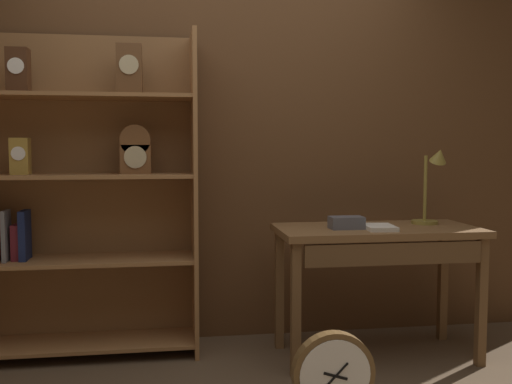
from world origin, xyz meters
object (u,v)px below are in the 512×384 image
(open_repair_manual, at_px, (380,227))
(round_clock_large, at_px, (333,376))
(toolbox_small, at_px, (346,223))
(bookshelf, at_px, (74,198))
(desk_lamp, at_px, (432,182))
(workbench, at_px, (378,246))

(open_repair_manual, distance_m, round_clock_large, 0.99)
(toolbox_small, relative_size, round_clock_large, 0.46)
(bookshelf, relative_size, round_clock_large, 4.59)
(open_repair_manual, xyz_separation_m, round_clock_large, (-0.46, -0.66, -0.57))
(bookshelf, distance_m, round_clock_large, 1.82)
(bookshelf, relative_size, open_repair_manual, 8.71)
(desk_lamp, xyz_separation_m, open_repair_manual, (-0.39, -0.17, -0.24))
(toolbox_small, bearing_deg, desk_lamp, 11.07)
(bookshelf, bearing_deg, round_clock_large, -40.17)
(bookshelf, xyz_separation_m, round_clock_large, (1.28, -1.08, -0.73))
(bookshelf, bearing_deg, toolbox_small, -12.88)
(toolbox_small, distance_m, round_clock_large, 0.98)
(open_repair_manual, bearing_deg, round_clock_large, -119.77)
(workbench, height_order, open_repair_manual, open_repair_manual)
(bookshelf, bearing_deg, open_repair_manual, -13.48)
(workbench, distance_m, desk_lamp, 0.53)
(workbench, xyz_separation_m, desk_lamp, (0.37, 0.10, 0.36))
(open_repair_manual, height_order, round_clock_large, open_repair_manual)
(toolbox_small, xyz_separation_m, open_repair_manual, (0.18, -0.06, -0.02))
(open_repair_manual, bearing_deg, toolbox_small, 166.36)
(bookshelf, relative_size, workbench, 1.63)
(toolbox_small, xyz_separation_m, round_clock_large, (-0.28, -0.72, -0.60))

